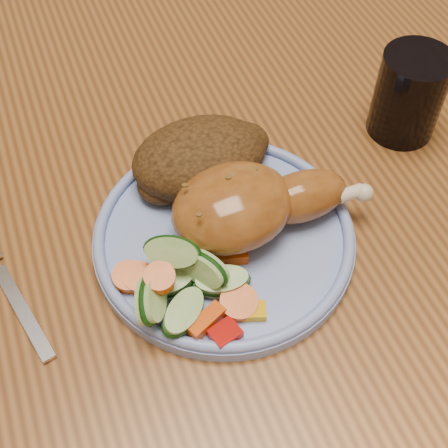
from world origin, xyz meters
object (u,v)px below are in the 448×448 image
object	(u,v)px
plate	(224,238)
fork	(11,289)
dining_table	(239,188)
chair_far	(115,13)
drinking_glass	(409,95)

from	to	relation	value
plate	fork	size ratio (longest dim) A/B	1.55
dining_table	chair_far	xyz separation A→B (m)	(0.00, 0.63, -0.17)
fork	drinking_glass	world-z (taller)	drinking_glass
dining_table	chair_far	bearing A→B (deg)	90.00
fork	drinking_glass	bearing A→B (deg)	7.30
drinking_glass	chair_far	bearing A→B (deg)	103.05
chair_far	dining_table	bearing A→B (deg)	-90.00
dining_table	drinking_glass	bearing A→B (deg)	-17.46
chair_far	plate	bearing A→B (deg)	-94.90
plate	fork	bearing A→B (deg)	174.63
fork	dining_table	bearing A→B (deg)	22.09
dining_table	drinking_glass	xyz separation A→B (m)	(0.16, -0.05, 0.13)
dining_table	plate	world-z (taller)	plate
chair_far	drinking_glass	xyz separation A→B (m)	(0.16, -0.67, 0.30)
chair_far	plate	size ratio (longest dim) A/B	3.96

